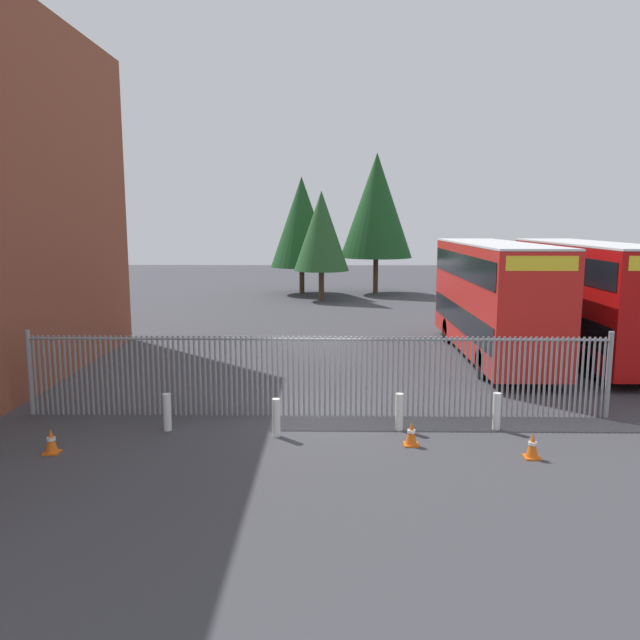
% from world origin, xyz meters
% --- Properties ---
extents(ground_plane, '(100.00, 100.00, 0.00)m').
position_xyz_m(ground_plane, '(0.00, 8.00, 0.00)').
color(ground_plane, '#3D3D42').
extents(palisade_fence, '(15.70, 0.14, 2.35)m').
position_xyz_m(palisade_fence, '(-0.01, 0.00, 1.18)').
color(palisade_fence, gray).
rests_on(palisade_fence, ground).
extents(double_decker_bus_near_gate, '(2.54, 10.81, 4.42)m').
position_xyz_m(double_decker_bus_near_gate, '(6.55, 7.50, 2.42)').
color(double_decker_bus_near_gate, red).
rests_on(double_decker_bus_near_gate, ground).
extents(double_decker_bus_behind_fence_left, '(2.54, 10.81, 4.42)m').
position_xyz_m(double_decker_bus_behind_fence_left, '(10.16, 7.57, 2.42)').
color(double_decker_bus_behind_fence_left, '#B70C0C').
rests_on(double_decker_bus_behind_fence_left, ground).
extents(bollard_near_left, '(0.20, 0.20, 0.95)m').
position_xyz_m(bollard_near_left, '(-3.76, -1.25, 0.47)').
color(bollard_near_left, silver).
rests_on(bollard_near_left, ground).
extents(bollard_center_front, '(0.20, 0.20, 0.95)m').
position_xyz_m(bollard_center_front, '(-0.98, -1.64, 0.47)').
color(bollard_center_front, silver).
rests_on(bollard_center_front, ground).
extents(bollard_near_right, '(0.20, 0.20, 0.95)m').
position_xyz_m(bollard_near_right, '(2.09, -1.13, 0.47)').
color(bollard_near_right, silver).
rests_on(bollard_near_right, ground).
extents(bollard_far_right, '(0.20, 0.20, 0.95)m').
position_xyz_m(bollard_far_right, '(4.56, -1.03, 0.47)').
color(bollard_far_right, silver).
rests_on(bollard_far_right, ground).
extents(traffic_cone_by_gate, '(0.34, 0.34, 0.59)m').
position_xyz_m(traffic_cone_by_gate, '(2.25, -2.22, 0.29)').
color(traffic_cone_by_gate, orange).
rests_on(traffic_cone_by_gate, ground).
extents(traffic_cone_mid_forecourt, '(0.34, 0.34, 0.59)m').
position_xyz_m(traffic_cone_mid_forecourt, '(-6.00, -2.87, 0.29)').
color(traffic_cone_mid_forecourt, orange).
rests_on(traffic_cone_mid_forecourt, ground).
extents(traffic_cone_near_kerb, '(0.34, 0.34, 0.59)m').
position_xyz_m(traffic_cone_near_kerb, '(4.85, -2.98, 0.29)').
color(traffic_cone_near_kerb, orange).
rests_on(traffic_cone_near_kerb, ground).
extents(tree_tall_back, '(5.16, 5.16, 9.97)m').
position_xyz_m(tree_tall_back, '(3.62, 29.01, 6.28)').
color(tree_tall_back, '#4C3823').
rests_on(tree_tall_back, ground).
extents(tree_short_side, '(4.47, 4.47, 8.32)m').
position_xyz_m(tree_short_side, '(-1.72, 28.73, 5.12)').
color(tree_short_side, '#4C3823').
rests_on(tree_short_side, ground).
extents(tree_mid_row, '(3.64, 3.64, 7.16)m').
position_xyz_m(tree_mid_row, '(-0.26, 25.00, 4.55)').
color(tree_mid_row, '#4C3823').
rests_on(tree_mid_row, ground).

